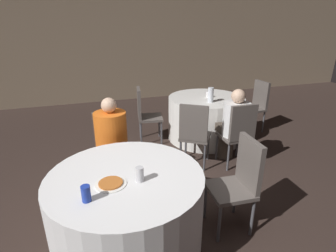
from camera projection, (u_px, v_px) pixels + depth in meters
The scene contains 17 objects.
ground_plane at pixel (140, 241), 2.48m from camera, with size 16.00×16.00×0.00m, color #332621.
wall_back at pixel (93, 46), 6.42m from camera, with size 16.00×0.06×2.80m.
table_near at pixel (128, 212), 2.31m from camera, with size 1.32×1.32×0.75m.
table_far at pixel (205, 118), 4.60m from camera, with size 1.30×1.30×0.75m.
chair_near_north at pixel (111, 144), 3.19m from camera, with size 0.40×0.41×0.94m.
chair_near_east at pixel (240, 177), 2.49m from camera, with size 0.43×0.43×0.94m.
chair_far_west at pixel (144, 111), 4.39m from camera, with size 0.47×0.46×0.94m.
chair_far_south at pixel (239, 131), 3.58m from camera, with size 0.41×0.41×0.94m.
chair_far_southwest at pixel (194, 131), 3.58m from camera, with size 0.56×0.56×0.94m.
chair_far_east at pixel (257, 102), 4.89m from camera, with size 0.42×0.42×0.94m.
person_white_shirt at pixel (233, 125), 3.72m from camera, with size 0.37×0.52×1.11m.
person_orange_shirt at pixel (113, 146), 3.04m from camera, with size 0.37×0.52×1.16m.
pizza_plate_near at pixel (111, 183), 2.04m from camera, with size 0.25×0.25×0.02m.
soda_can_silver at pixel (140, 174), 2.07m from camera, with size 0.07×0.07×0.12m.
soda_can_blue at pixel (86, 194), 1.83m from camera, with size 0.07×0.07×0.12m.
bottle_far at pixel (211, 95), 4.14m from camera, with size 0.09×0.09×0.24m.
cup_far at pixel (209, 95), 4.43m from camera, with size 0.08×0.08×0.10m.
Camera 1 is at (-0.35, -1.90, 1.92)m, focal length 28.00 mm.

